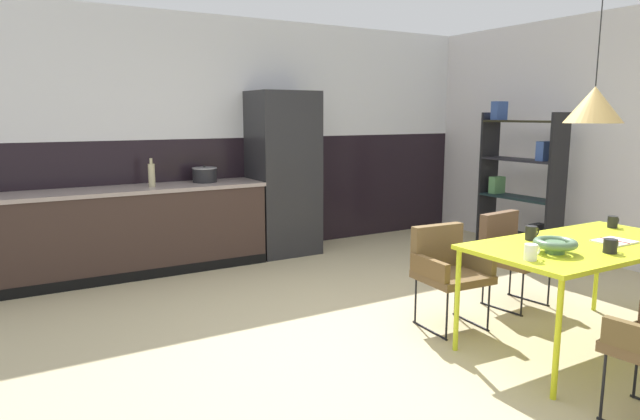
{
  "coord_description": "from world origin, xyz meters",
  "views": [
    {
      "loc": [
        -2.47,
        -3.05,
        1.63
      ],
      "look_at": [
        -0.24,
        0.71,
        0.89
      ],
      "focal_mm": 31.32,
      "sensor_mm": 36.0,
      "label": 1
    }
  ],
  "objects_px": {
    "armchair_near_window": "(446,263)",
    "mug_short_terracotta": "(611,246)",
    "armchair_facing_counter": "(510,247)",
    "fruit_bowl": "(555,244)",
    "pendant_lamp_over_table_near": "(594,105)",
    "cooking_pot": "(205,175)",
    "mug_glass_clear": "(531,233)",
    "mug_tall_blue": "(531,252)",
    "refrigerator_column": "(283,174)",
    "mug_dark_espresso": "(613,222)",
    "bottle_spice_small": "(152,175)",
    "open_book": "(614,241)",
    "dining_table": "(585,249)",
    "open_shelf_unit": "(520,179)"
  },
  "relations": [
    {
      "from": "armchair_near_window",
      "to": "mug_short_terracotta",
      "type": "distance_m",
      "value": 1.18
    },
    {
      "from": "pendant_lamp_over_table_near",
      "to": "armchair_near_window",
      "type": "bearing_deg",
      "value": 123.08
    },
    {
      "from": "refrigerator_column",
      "to": "armchair_near_window",
      "type": "height_order",
      "value": "refrigerator_column"
    },
    {
      "from": "armchair_facing_counter",
      "to": "open_book",
      "type": "height_order",
      "value": "armchair_facing_counter"
    },
    {
      "from": "open_book",
      "to": "armchair_near_window",
      "type": "bearing_deg",
      "value": 128.09
    },
    {
      "from": "mug_short_terracotta",
      "to": "cooking_pot",
      "type": "bearing_deg",
      "value": 109.43
    },
    {
      "from": "mug_short_terracotta",
      "to": "cooking_pot",
      "type": "relative_size",
      "value": 0.48
    },
    {
      "from": "open_shelf_unit",
      "to": "pendant_lamp_over_table_near",
      "type": "height_order",
      "value": "pendant_lamp_over_table_near"
    },
    {
      "from": "armchair_near_window",
      "to": "mug_tall_blue",
      "type": "bearing_deg",
      "value": 82.22
    },
    {
      "from": "pendant_lamp_over_table_near",
      "to": "dining_table",
      "type": "bearing_deg",
      "value": -90.0
    },
    {
      "from": "refrigerator_column",
      "to": "cooking_pot",
      "type": "bearing_deg",
      "value": 175.83
    },
    {
      "from": "open_book",
      "to": "fruit_bowl",
      "type": "bearing_deg",
      "value": 178.9
    },
    {
      "from": "bottle_spice_small",
      "to": "armchair_facing_counter",
      "type": "bearing_deg",
      "value": -47.31
    },
    {
      "from": "refrigerator_column",
      "to": "open_shelf_unit",
      "type": "height_order",
      "value": "refrigerator_column"
    },
    {
      "from": "cooking_pot",
      "to": "armchair_facing_counter",
      "type": "bearing_deg",
      "value": -56.42
    },
    {
      "from": "pendant_lamp_over_table_near",
      "to": "armchair_facing_counter",
      "type": "bearing_deg",
      "value": 70.64
    },
    {
      "from": "bottle_spice_small",
      "to": "mug_tall_blue",
      "type": "bearing_deg",
      "value": -69.18
    },
    {
      "from": "mug_tall_blue",
      "to": "open_shelf_unit",
      "type": "distance_m",
      "value": 3.24
    },
    {
      "from": "armchair_near_window",
      "to": "cooking_pot",
      "type": "distance_m",
      "value": 2.99
    },
    {
      "from": "armchair_facing_counter",
      "to": "fruit_bowl",
      "type": "distance_m",
      "value": 1.27
    },
    {
      "from": "mug_glass_clear",
      "to": "mug_tall_blue",
      "type": "bearing_deg",
      "value": -141.31
    },
    {
      "from": "mug_dark_espresso",
      "to": "pendant_lamp_over_table_near",
      "type": "bearing_deg",
      "value": -163.13
    },
    {
      "from": "fruit_bowl",
      "to": "cooking_pot",
      "type": "xyz_separation_m",
      "value": [
        -1.05,
        3.68,
        0.16
      ]
    },
    {
      "from": "armchair_facing_counter",
      "to": "mug_dark_espresso",
      "type": "height_order",
      "value": "mug_dark_espresso"
    },
    {
      "from": "mug_glass_clear",
      "to": "cooking_pot",
      "type": "bearing_deg",
      "value": 110.27
    },
    {
      "from": "mug_glass_clear",
      "to": "cooking_pot",
      "type": "height_order",
      "value": "cooking_pot"
    },
    {
      "from": "bottle_spice_small",
      "to": "open_shelf_unit",
      "type": "bearing_deg",
      "value": -21.23
    },
    {
      "from": "mug_dark_espresso",
      "to": "cooking_pot",
      "type": "height_order",
      "value": "cooking_pot"
    },
    {
      "from": "mug_dark_espresso",
      "to": "bottle_spice_small",
      "type": "relative_size",
      "value": 0.4
    },
    {
      "from": "armchair_facing_counter",
      "to": "mug_dark_espresso",
      "type": "bearing_deg",
      "value": 111.2
    },
    {
      "from": "dining_table",
      "to": "armchair_near_window",
      "type": "relative_size",
      "value": 2.15
    },
    {
      "from": "fruit_bowl",
      "to": "pendant_lamp_over_table_near",
      "type": "relative_size",
      "value": 0.25
    },
    {
      "from": "mug_dark_espresso",
      "to": "open_shelf_unit",
      "type": "relative_size",
      "value": 0.07
    },
    {
      "from": "cooking_pot",
      "to": "pendant_lamp_over_table_near",
      "type": "relative_size",
      "value": 0.24
    },
    {
      "from": "armchair_near_window",
      "to": "bottle_spice_small",
      "type": "height_order",
      "value": "bottle_spice_small"
    },
    {
      "from": "pendant_lamp_over_table_near",
      "to": "mug_dark_espresso",
      "type": "bearing_deg",
      "value": 16.87
    },
    {
      "from": "armchair_facing_counter",
      "to": "refrigerator_column",
      "type": "bearing_deg",
      "value": -78.66
    },
    {
      "from": "mug_tall_blue",
      "to": "cooking_pot",
      "type": "distance_m",
      "value": 3.8
    },
    {
      "from": "armchair_near_window",
      "to": "pendant_lamp_over_table_near",
      "type": "relative_size",
      "value": 0.7
    },
    {
      "from": "dining_table",
      "to": "fruit_bowl",
      "type": "relative_size",
      "value": 6.17
    },
    {
      "from": "mug_glass_clear",
      "to": "refrigerator_column",
      "type": "bearing_deg",
      "value": 95.21
    },
    {
      "from": "dining_table",
      "to": "cooking_pot",
      "type": "relative_size",
      "value": 6.21
    },
    {
      "from": "armchair_near_window",
      "to": "mug_tall_blue",
      "type": "height_order",
      "value": "mug_tall_blue"
    },
    {
      "from": "mug_short_terracotta",
      "to": "open_book",
      "type": "bearing_deg",
      "value": 27.73
    },
    {
      "from": "open_book",
      "to": "bottle_spice_small",
      "type": "xyz_separation_m",
      "value": [
        -2.27,
        3.59,
        0.26
      ]
    },
    {
      "from": "fruit_bowl",
      "to": "mug_dark_espresso",
      "type": "height_order",
      "value": "fruit_bowl"
    },
    {
      "from": "refrigerator_column",
      "to": "cooking_pot",
      "type": "distance_m",
      "value": 0.94
    },
    {
      "from": "mug_tall_blue",
      "to": "mug_glass_clear",
      "type": "relative_size",
      "value": 0.99
    },
    {
      "from": "mug_short_terracotta",
      "to": "cooking_pot",
      "type": "distance_m",
      "value": 4.09
    },
    {
      "from": "mug_glass_clear",
      "to": "bottle_spice_small",
      "type": "height_order",
      "value": "bottle_spice_small"
    }
  ]
}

